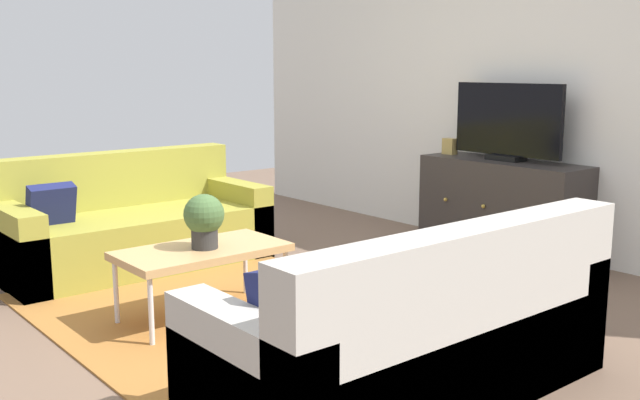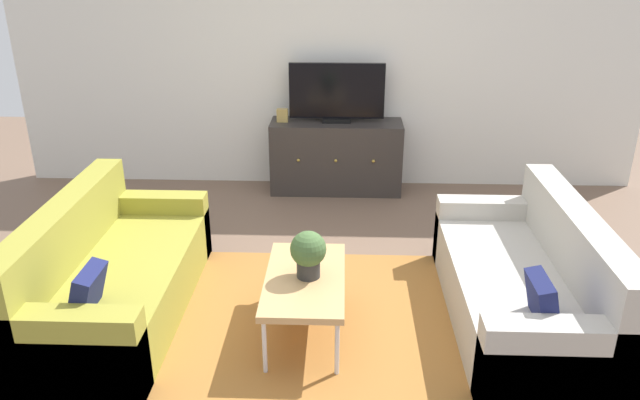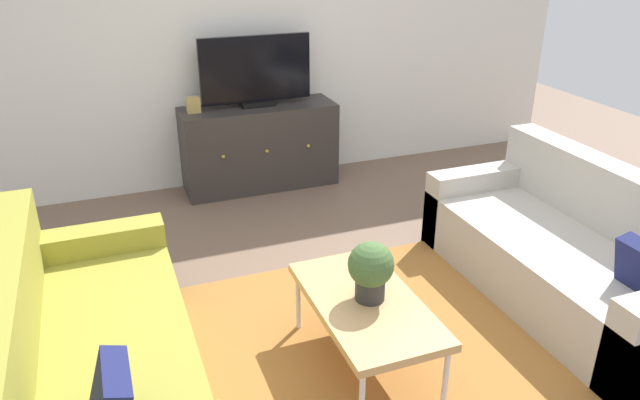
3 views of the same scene
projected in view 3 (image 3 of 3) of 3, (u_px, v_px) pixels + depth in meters
name	position (u px, v px, depth m)	size (l,w,h in m)	color
ground_plane	(353.00, 332.00, 3.44)	(10.00, 10.00, 0.00)	brown
wall_back	(234.00, 27.00, 5.05)	(6.40, 0.12, 2.70)	silver
area_rug	(364.00, 347.00, 3.31)	(2.50, 1.90, 0.01)	#9E662D
couch_left_side	(78.00, 366.00, 2.78)	(0.86, 1.87, 0.81)	olive
couch_right_side	(574.00, 255.00, 3.71)	(0.86, 1.87, 0.81)	#B2ADA3
coffee_table	(366.00, 305.00, 3.02)	(0.51, 0.95, 0.42)	tan
potted_plant	(371.00, 269.00, 2.94)	(0.23, 0.23, 0.31)	#2D2D2D
tv_console	(260.00, 147.00, 5.25)	(1.32, 0.47, 0.73)	#332D2B
flat_screen_tv	(256.00, 71.00, 5.00)	(0.94, 0.16, 0.59)	black
mantel_clock	(193.00, 105.00, 4.90)	(0.11, 0.07, 0.13)	tan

